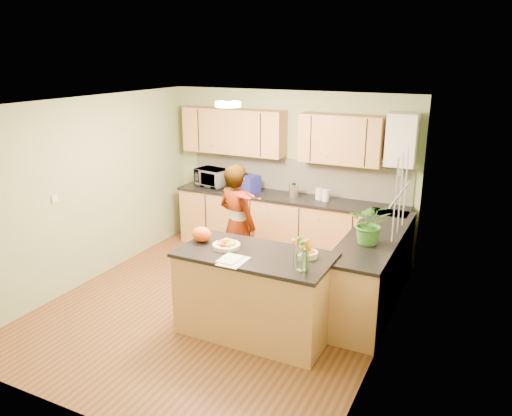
% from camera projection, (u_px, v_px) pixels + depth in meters
% --- Properties ---
extents(floor, '(4.50, 4.50, 0.00)m').
position_uv_depth(floor, '(220.00, 305.00, 6.26)').
color(floor, '#543718').
rests_on(floor, ground).
extents(ceiling, '(4.00, 4.50, 0.02)m').
position_uv_depth(ceiling, '(215.00, 103.00, 5.52)').
color(ceiling, silver).
rests_on(ceiling, wall_back).
extents(wall_back, '(4.00, 0.02, 2.50)m').
position_uv_depth(wall_back, '(290.00, 172.00, 7.82)').
color(wall_back, '#96AA79').
rests_on(wall_back, floor).
extents(wall_front, '(4.00, 0.02, 2.50)m').
position_uv_depth(wall_front, '(74.00, 287.00, 3.96)').
color(wall_front, '#96AA79').
rests_on(wall_front, floor).
extents(wall_left, '(0.02, 4.50, 2.50)m').
position_uv_depth(wall_left, '(89.00, 191.00, 6.73)').
color(wall_left, '#96AA79').
rests_on(wall_left, floor).
extents(wall_right, '(0.02, 4.50, 2.50)m').
position_uv_depth(wall_right, '(388.00, 237.00, 5.05)').
color(wall_right, '#96AA79').
rests_on(wall_right, floor).
extents(back_counter, '(3.64, 0.62, 0.94)m').
position_uv_depth(back_counter, '(287.00, 225.00, 7.75)').
color(back_counter, '#B47B48').
rests_on(back_counter, floor).
extents(right_counter, '(0.62, 2.24, 0.94)m').
position_uv_depth(right_counter, '(373.00, 270.00, 6.14)').
color(right_counter, '#B47B48').
rests_on(right_counter, floor).
extents(splashback, '(3.60, 0.02, 0.52)m').
position_uv_depth(splashback, '(295.00, 176.00, 7.78)').
color(splashback, beige).
rests_on(splashback, back_counter).
extents(upper_cabinets, '(3.20, 0.34, 0.70)m').
position_uv_depth(upper_cabinets, '(276.00, 134.00, 7.57)').
color(upper_cabinets, '#B47B48').
rests_on(upper_cabinets, wall_back).
extents(boiler, '(0.40, 0.30, 0.86)m').
position_uv_depth(boiler, '(402.00, 140.00, 6.78)').
color(boiler, silver).
rests_on(boiler, wall_back).
extents(window_right, '(0.01, 1.30, 1.05)m').
position_uv_depth(window_right, '(401.00, 194.00, 5.48)').
color(window_right, silver).
rests_on(window_right, wall_right).
extents(light_switch, '(0.02, 0.09, 0.09)m').
position_uv_depth(light_switch, '(55.00, 199.00, 6.19)').
color(light_switch, silver).
rests_on(light_switch, wall_left).
extents(ceiling_lamp, '(0.30, 0.30, 0.07)m').
position_uv_depth(ceiling_lamp, '(228.00, 104.00, 5.79)').
color(ceiling_lamp, '#FFEABF').
rests_on(ceiling_lamp, ceiling).
extents(peninsula_island, '(1.68, 0.86, 0.96)m').
position_uv_depth(peninsula_island, '(255.00, 293.00, 5.52)').
color(peninsula_island, '#B47B48').
rests_on(peninsula_island, floor).
extents(fruit_dish, '(0.31, 0.31, 0.11)m').
position_uv_depth(fruit_dish, '(226.00, 244.00, 5.51)').
color(fruit_dish, beige).
rests_on(fruit_dish, peninsula_island).
extents(orange_bowl, '(0.21, 0.21, 0.12)m').
position_uv_depth(orange_bowl, '(308.00, 252.00, 5.26)').
color(orange_bowl, beige).
rests_on(orange_bowl, peninsula_island).
extents(flower_vase, '(0.24, 0.24, 0.44)m').
position_uv_depth(flower_vase, '(301.00, 242.00, 4.88)').
color(flower_vase, silver).
rests_on(flower_vase, peninsula_island).
extents(orange_bag, '(0.29, 0.27, 0.17)m').
position_uv_depth(orange_bag, '(202.00, 234.00, 5.69)').
color(orange_bag, '#EF5513').
rests_on(orange_bag, peninsula_island).
extents(papers, '(0.25, 0.34, 0.01)m').
position_uv_depth(papers, '(233.00, 261.00, 5.16)').
color(papers, silver).
rests_on(papers, peninsula_island).
extents(violinist, '(0.70, 0.56, 1.66)m').
position_uv_depth(violinist, '(237.00, 225.00, 6.66)').
color(violinist, '#D8A684').
rests_on(violinist, floor).
extents(violin, '(0.64, 0.56, 0.16)m').
position_uv_depth(violin, '(243.00, 195.00, 6.24)').
color(violin, '#4B0D04').
rests_on(violin, violinist).
extents(microwave, '(0.57, 0.44, 0.29)m').
position_uv_depth(microwave, '(212.00, 177.00, 8.16)').
color(microwave, silver).
rests_on(microwave, back_counter).
extents(blue_box, '(0.39, 0.33, 0.26)m').
position_uv_depth(blue_box, '(248.00, 183.00, 7.83)').
color(blue_box, navy).
rests_on(blue_box, back_counter).
extents(kettle, '(0.14, 0.14, 0.27)m').
position_uv_depth(kettle, '(294.00, 190.00, 7.52)').
color(kettle, silver).
rests_on(kettle, back_counter).
extents(jar_cream, '(0.12, 0.12, 0.17)m').
position_uv_depth(jar_cream, '(319.00, 194.00, 7.43)').
color(jar_cream, beige).
rests_on(jar_cream, back_counter).
extents(jar_white, '(0.14, 0.14, 0.17)m').
position_uv_depth(jar_white, '(326.00, 195.00, 7.35)').
color(jar_white, silver).
rests_on(jar_white, back_counter).
extents(potted_plant, '(0.51, 0.46, 0.50)m').
position_uv_depth(potted_plant, '(370.00, 223.00, 5.63)').
color(potted_plant, '#3A7A28').
rests_on(potted_plant, right_counter).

